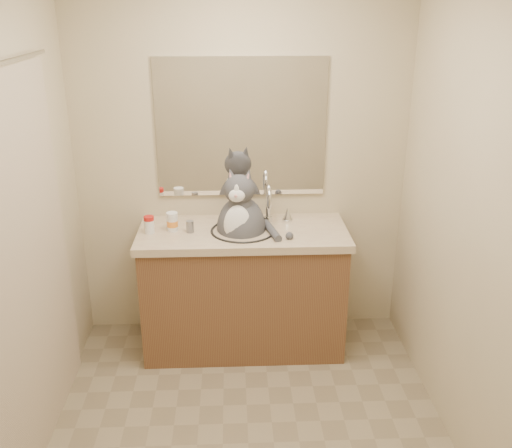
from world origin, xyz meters
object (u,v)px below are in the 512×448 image
(cat, at_px, (241,224))
(grey_canister, at_px, (190,227))
(pill_bottle_orange, at_px, (172,222))
(pill_bottle_redcap, at_px, (149,225))

(cat, xyz_separation_m, grey_canister, (-0.32, -0.03, -0.00))
(cat, xyz_separation_m, pill_bottle_orange, (-0.44, 0.01, 0.02))
(cat, relative_size, pill_bottle_redcap, 5.65)
(pill_bottle_redcap, xyz_separation_m, grey_canister, (0.26, 0.00, -0.02))
(pill_bottle_redcap, height_order, grey_canister, pill_bottle_redcap)
(grey_canister, bearing_deg, pill_bottle_redcap, -179.86)
(pill_bottle_redcap, xyz_separation_m, pill_bottle_orange, (0.14, 0.03, 0.00))
(pill_bottle_orange, bearing_deg, cat, -0.80)
(pill_bottle_orange, bearing_deg, grey_canister, -15.58)
(pill_bottle_redcap, distance_m, pill_bottle_orange, 0.15)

